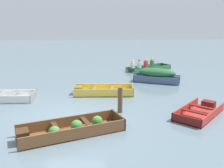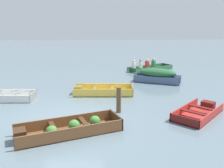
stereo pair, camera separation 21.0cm
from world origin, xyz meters
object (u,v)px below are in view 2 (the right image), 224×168
at_px(skiff_white_near_moored, 2,97).
at_px(mooring_post, 119,100).
at_px(skiff_yellow_mid_moored, 101,91).
at_px(skiff_red_far_moored, 199,112).
at_px(rowboat_green_with_crew, 147,68).
at_px(dinghy_wooden_brown_foreground, 67,129).
at_px(skiff_slate_blue_outer_moored, 158,74).

distance_m(skiff_white_near_moored, mooring_post, 5.57).
height_order(skiff_yellow_mid_moored, skiff_red_far_moored, skiff_yellow_mid_moored).
bearing_deg(mooring_post, rowboat_green_with_crew, 72.86).
distance_m(rowboat_green_with_crew, mooring_post, 8.96).
xyz_separation_m(dinghy_wooden_brown_foreground, skiff_yellow_mid_moored, (1.03, 4.50, -0.03)).
bearing_deg(skiff_red_far_moored, dinghy_wooden_brown_foreground, -163.01).
bearing_deg(skiff_slate_blue_outer_moored, dinghy_wooden_brown_foreground, -122.88).
height_order(skiff_yellow_mid_moored, mooring_post, mooring_post).
height_order(skiff_white_near_moored, rowboat_green_with_crew, rowboat_green_with_crew).
bearing_deg(skiff_white_near_moored, rowboat_green_with_crew, 40.51).
distance_m(skiff_white_near_moored, skiff_red_far_moored, 8.62).
distance_m(skiff_red_far_moored, rowboat_green_with_crew, 8.97).
distance_m(skiff_white_near_moored, skiff_yellow_mid_moored, 4.59).
xyz_separation_m(skiff_yellow_mid_moored, skiff_slate_blue_outer_moored, (3.35, 2.28, 0.34)).
relative_size(dinghy_wooden_brown_foreground, skiff_red_far_moored, 1.38).
height_order(skiff_white_near_moored, skiff_red_far_moored, skiff_white_near_moored).
xyz_separation_m(skiff_slate_blue_outer_moored, rowboat_green_with_crew, (0.02, 3.66, -0.27)).
relative_size(dinghy_wooden_brown_foreground, rowboat_green_with_crew, 0.99).
distance_m(skiff_yellow_mid_moored, skiff_red_far_moored, 4.87).
xyz_separation_m(skiff_white_near_moored, mooring_post, (5.26, -1.81, 0.39)).
relative_size(skiff_white_near_moored, skiff_slate_blue_outer_moored, 0.97).
xyz_separation_m(skiff_slate_blue_outer_moored, mooring_post, (-2.62, -4.90, 0.03)).
xyz_separation_m(dinghy_wooden_brown_foreground, skiff_slate_blue_outer_moored, (4.38, 6.78, 0.31)).
distance_m(dinghy_wooden_brown_foreground, rowboat_green_with_crew, 11.33).
bearing_deg(skiff_slate_blue_outer_moored, mooring_post, -118.11).
bearing_deg(skiff_slate_blue_outer_moored, skiff_white_near_moored, -158.61).
bearing_deg(rowboat_green_with_crew, skiff_yellow_mid_moored, -119.63).
xyz_separation_m(skiff_white_near_moored, skiff_slate_blue_outer_moored, (7.87, 3.08, 0.35)).
relative_size(skiff_white_near_moored, mooring_post, 2.63).
xyz_separation_m(skiff_yellow_mid_moored, rowboat_green_with_crew, (3.38, 5.94, 0.08)).
bearing_deg(dinghy_wooden_brown_foreground, rowboat_green_with_crew, 67.12).
bearing_deg(skiff_slate_blue_outer_moored, skiff_red_far_moored, -85.03).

